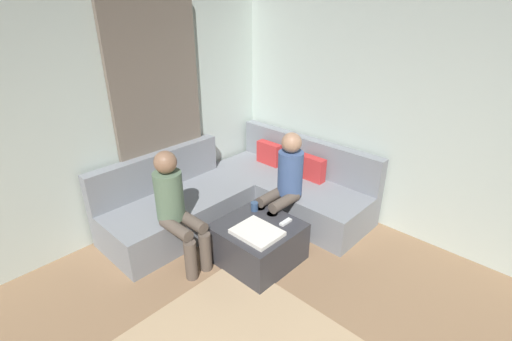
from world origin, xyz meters
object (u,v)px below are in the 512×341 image
at_px(person_on_couch_side, 176,205).
at_px(ottoman, 258,242).
at_px(person_on_couch_back, 284,182).
at_px(coffee_mug, 254,206).
at_px(sectional_couch, 243,195).
at_px(game_remote, 286,222).

bearing_deg(person_on_couch_side, ottoman, 134.34).
distance_m(ottoman, person_on_couch_back, 0.73).
xyz_separation_m(coffee_mug, person_on_couch_side, (-0.36, -0.74, 0.19)).
relative_size(sectional_couch, ottoman, 3.36).
relative_size(coffee_mug, game_remote, 0.63).
height_order(ottoman, person_on_couch_back, person_on_couch_back).
bearing_deg(person_on_couch_side, coffee_mug, 154.40).
height_order(ottoman, person_on_couch_side, person_on_couch_side).
distance_m(sectional_couch, person_on_couch_back, 0.71).
bearing_deg(game_remote, person_on_couch_back, 131.84).
relative_size(ottoman, coffee_mug, 8.00).
distance_m(ottoman, coffee_mug, 0.38).
bearing_deg(person_on_couch_back, person_on_couch_side, 68.23).
bearing_deg(coffee_mug, person_on_couch_side, -115.60).
bearing_deg(coffee_mug, sectional_couch, 146.97).
xyz_separation_m(sectional_couch, ottoman, (0.72, -0.51, -0.07)).
bearing_deg(ottoman, person_on_couch_back, 102.68).
distance_m(game_remote, person_on_couch_back, 0.51).
height_order(coffee_mug, person_on_couch_back, person_on_couch_back).
xyz_separation_m(ottoman, coffee_mug, (-0.22, 0.18, 0.26)).
relative_size(game_remote, person_on_couch_back, 0.12).
distance_m(coffee_mug, person_on_couch_side, 0.84).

